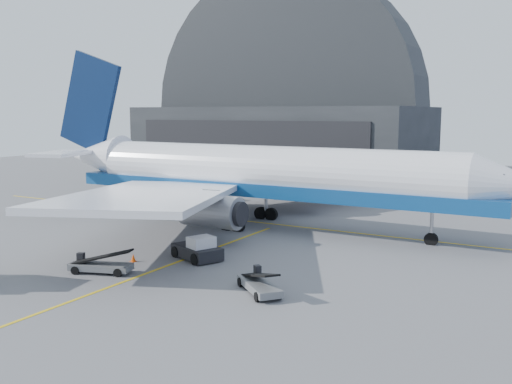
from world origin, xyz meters
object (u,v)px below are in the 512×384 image
Objects in this scene: airliner at (249,174)px; belt_loader_a at (100,265)px; belt_loader_b at (259,284)px; pushback_tug at (198,250)px.

belt_loader_a is at bearing -90.92° from airliner.
airliner is at bearing 162.27° from belt_loader_b.
belt_loader_a is 1.09× the size of belt_loader_b.
airliner reaches higher than pushback_tug.
belt_loader_b is (11.71, 1.68, 0.00)m from belt_loader_a.
pushback_tug is 7.42m from belt_loader_a.
airliner is 11.26× the size of pushback_tug.
pushback_tug reaches higher than belt_loader_b.
airliner reaches higher than belt_loader_a.
airliner is at bearing 70.14° from belt_loader_a.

